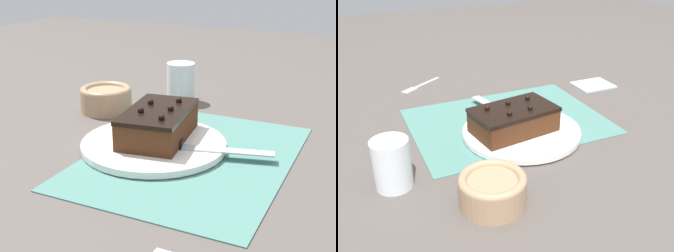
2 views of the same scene
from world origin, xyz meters
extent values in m
plane|color=#544C47|center=(0.00, 0.00, 0.00)|extent=(3.00, 3.00, 0.00)
cube|color=slate|center=(0.00, 0.00, 0.00)|extent=(0.46, 0.34, 0.00)
cylinder|color=white|center=(0.00, -0.08, 0.01)|extent=(0.27, 0.27, 0.01)
cube|color=#472614|center=(-0.02, -0.08, 0.04)|extent=(0.19, 0.13, 0.05)
cube|color=black|center=(-0.02, -0.08, 0.07)|extent=(0.20, 0.13, 0.01)
sphere|color=black|center=(-0.08, -0.06, 0.08)|extent=(0.01, 0.01, 0.01)
sphere|color=black|center=(-0.04, -0.11, 0.08)|extent=(0.01, 0.01, 0.01)
sphere|color=black|center=(-0.02, -0.05, 0.08)|extent=(0.01, 0.01, 0.01)
sphere|color=black|center=(0.01, -0.10, 0.08)|extent=(0.01, 0.01, 0.01)
sphere|color=black|center=(0.03, -0.05, 0.08)|extent=(0.01, 0.01, 0.01)
cube|color=black|center=(0.02, -0.05, 0.02)|extent=(0.04, 0.08, 0.01)
cube|color=#B7BABF|center=(-0.01, 0.06, 0.02)|extent=(0.06, 0.16, 0.00)
cylinder|color=white|center=(-0.30, -0.16, 0.05)|extent=(0.07, 0.07, 0.10)
cylinder|color=tan|center=(-0.15, -0.28, 0.02)|extent=(0.12, 0.12, 0.05)
torus|color=tan|center=(-0.15, -0.28, 0.05)|extent=(0.12, 0.12, 0.02)
cube|color=silver|center=(0.33, 0.12, 0.00)|extent=(0.11, 0.09, 0.01)
cube|color=#B7BABF|center=(-0.12, 0.34, 0.00)|extent=(0.09, 0.07, 0.01)
cube|color=#B7BABF|center=(-0.18, 0.30, 0.00)|extent=(0.05, 0.04, 0.01)
camera|label=1|loc=(0.71, 0.29, 0.34)|focal=50.00mm
camera|label=2|loc=(-0.36, -0.79, 0.43)|focal=42.00mm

